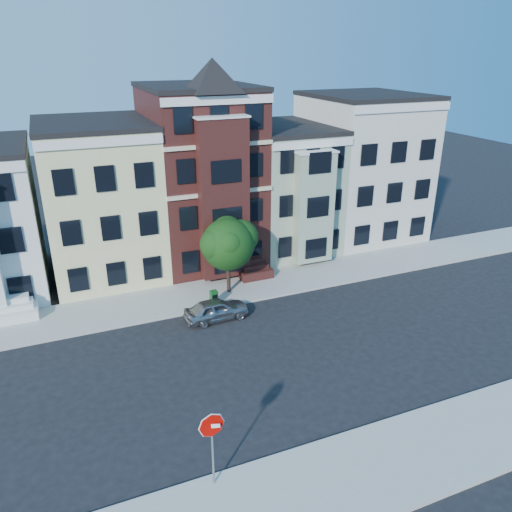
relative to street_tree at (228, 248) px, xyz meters
name	(u,v)px	position (x,y,z in m)	size (l,w,h in m)	color
ground	(287,355)	(0.42, -7.71, -3.14)	(120.00, 120.00, 0.00)	black
far_sidewalk	(234,289)	(0.42, 0.29, -3.07)	(60.00, 4.00, 0.15)	#9E9B93
near_sidewalk	(381,466)	(0.42, -15.71, -3.07)	(60.00, 4.00, 0.15)	#9E9B93
house_yellow	(101,201)	(-6.58, 6.79, 1.86)	(7.00, 9.00, 10.00)	beige
house_brown	(201,177)	(0.42, 6.79, 2.86)	(7.00, 9.00, 12.00)	#381613
house_green	(283,188)	(6.92, 6.79, 1.36)	(6.00, 9.00, 9.00)	#94A488
house_cream	(361,168)	(13.92, 6.79, 2.36)	(8.00, 9.00, 11.00)	silver
street_tree	(228,248)	(0.00, 0.00, 0.00)	(5.14, 5.14, 5.98)	#1A4514
parked_car	(216,310)	(-1.76, -2.83, -2.51)	(1.49, 3.71, 1.27)	gray
newspaper_box	(214,298)	(-1.45, -1.41, -2.52)	(0.43, 0.38, 0.95)	#195A21
stop_sign	(212,445)	(-5.60, -14.12, -1.25)	(0.96, 0.13, 3.48)	#C00500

